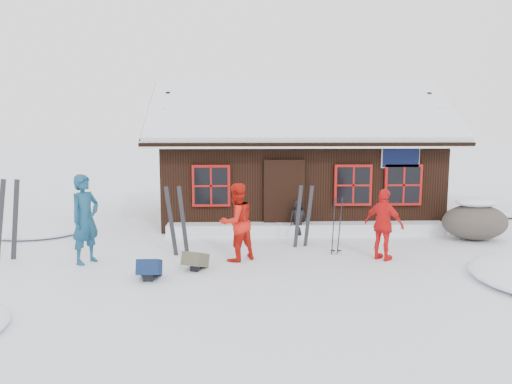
% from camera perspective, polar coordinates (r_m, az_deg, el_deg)
% --- Properties ---
extents(ground, '(120.00, 120.00, 0.00)m').
position_cam_1_polar(ground, '(11.51, -0.20, -7.50)').
color(ground, white).
rests_on(ground, ground).
extents(mountain_hut, '(8.90, 6.09, 4.42)m').
position_cam_1_polar(mountain_hut, '(16.24, 4.55, 2.70)').
color(mountain_hut, black).
rests_on(mountain_hut, ground).
extents(snow_drift, '(7.60, 0.60, 0.35)m').
position_cam_1_polar(snow_drift, '(13.77, 5.77, -4.19)').
color(snow_drift, white).
rests_on(snow_drift, ground).
extents(snow_mounds, '(20.60, 13.20, 0.48)m').
position_cam_1_polar(snow_mounds, '(13.46, 6.62, -5.25)').
color(snow_mounds, white).
rests_on(snow_mounds, ground).
extents(skier_teal, '(0.78, 0.86, 1.96)m').
position_cam_1_polar(skier_teal, '(11.50, -18.93, -2.94)').
color(skier_teal, navy).
rests_on(skier_teal, ground).
extents(skier_orange_left, '(1.08, 1.04, 1.75)m').
position_cam_1_polar(skier_orange_left, '(11.10, -2.24, -3.46)').
color(skier_orange_left, red).
rests_on(skier_orange_left, ground).
extents(skier_orange_right, '(0.95, 0.94, 1.61)m').
position_cam_1_polar(skier_orange_right, '(11.50, 14.40, -3.65)').
color(skier_orange_right, red).
rests_on(skier_orange_right, ground).
extents(skier_crouched, '(0.57, 0.46, 1.02)m').
position_cam_1_polar(skier_crouched, '(13.50, 4.83, -2.99)').
color(skier_crouched, black).
rests_on(skier_crouched, ground).
extents(boulder, '(1.70, 1.27, 0.99)m').
position_cam_1_polar(boulder, '(14.33, 23.74, -3.02)').
color(boulder, '#554C44').
rests_on(boulder, ground).
extents(ski_pair_left, '(0.64, 0.20, 1.89)m').
position_cam_1_polar(ski_pair_left, '(12.42, -26.51, -2.98)').
color(ski_pair_left, black).
rests_on(ski_pair_left, ground).
extents(ski_pair_mid, '(0.56, 0.14, 1.68)m').
position_cam_1_polar(ski_pair_mid, '(11.61, -8.99, -3.45)').
color(ski_pair_mid, black).
rests_on(ski_pair_mid, ground).
extents(ski_pair_right, '(0.50, 0.11, 1.59)m').
position_cam_1_polar(ski_pair_right, '(12.38, 5.42, -2.90)').
color(ski_pair_right, black).
rests_on(ski_pair_right, ground).
extents(ski_poles, '(0.25, 0.12, 1.39)m').
position_cam_1_polar(ski_poles, '(11.82, 9.19, -3.93)').
color(ski_poles, black).
rests_on(ski_poles, ground).
extents(backpack_blue, '(0.43, 0.57, 0.31)m').
position_cam_1_polar(backpack_blue, '(10.20, -12.08, -8.85)').
color(backpack_blue, '#102045').
rests_on(backpack_blue, ground).
extents(backpack_olive, '(0.57, 0.64, 0.29)m').
position_cam_1_polar(backpack_olive, '(10.66, -6.94, -8.04)').
color(backpack_olive, '#4E4A38').
rests_on(backpack_olive, ground).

